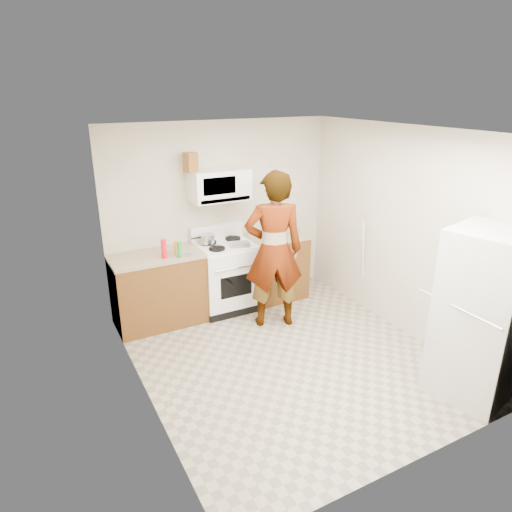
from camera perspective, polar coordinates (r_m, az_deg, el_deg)
floor at (r=5.34m, az=4.09°, el=-12.47°), size 3.60×3.60×0.00m
back_wall at (r=6.29m, az=-4.29°, el=5.20°), size 3.20×0.02×2.50m
right_wall at (r=5.75m, az=18.01°, el=2.78°), size 0.02×3.60×2.50m
cabinet_left at (r=5.97m, az=-12.08°, el=-4.25°), size 1.12×0.62×0.90m
counter_left at (r=5.79m, az=-12.42°, el=-0.04°), size 1.14×0.64×0.03m
cabinet_right at (r=6.58m, az=2.38°, el=-1.40°), size 0.80×0.62×0.90m
counter_right at (r=6.42m, az=2.44°, el=2.47°), size 0.82×0.64×0.03m
gas_range at (r=6.23m, az=-3.79°, el=-2.37°), size 0.76×0.65×1.13m
microwave at (r=5.98m, az=-4.58°, el=8.84°), size 0.76×0.38×0.40m
person at (r=5.62m, az=2.23°, el=0.68°), size 0.85×0.70×2.00m
fridge at (r=4.87m, az=26.34°, el=-6.70°), size 0.85×0.85×1.70m
kettle at (r=6.55m, az=2.23°, el=3.88°), size 0.17×0.17×0.20m
jug at (r=5.78m, az=-8.18°, el=11.51°), size 0.17×0.17×0.24m
saucepan at (r=6.05m, az=-6.15°, el=2.14°), size 0.24×0.24×0.11m
tray at (r=5.98m, az=-2.02°, el=1.48°), size 0.28×0.22×0.05m
bottle_spray at (r=5.63m, az=-11.43°, el=0.88°), size 0.08×0.08×0.23m
bottle_hot_sauce at (r=5.77m, az=-9.95°, el=1.11°), size 0.06×0.06×0.16m
bottle_green_cap at (r=5.63m, az=-9.53°, el=0.81°), size 0.07×0.07×0.20m
pot_lid at (r=5.71m, az=-8.24°, el=0.19°), size 0.22×0.22×0.01m
broom at (r=6.37m, az=13.20°, el=-0.88°), size 0.25×0.16×1.26m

